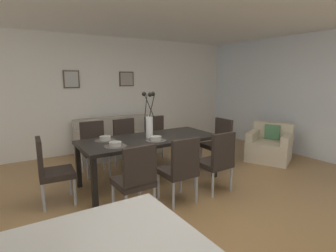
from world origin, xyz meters
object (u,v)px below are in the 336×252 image
(dining_table, at_px, (150,142))
(dining_chair_head_east, at_px, (219,140))
(bowl_far_left, at_px, (156,138))
(dining_chair_near_right, at_px, (94,145))
(dining_chair_near_left, at_px, (136,177))
(centerpiece_vase, at_px, (149,121))
(sofa, at_px, (118,141))
(dining_chair_far_right, at_px, (127,141))
(framed_picture_left, at_px, (71,79))
(bowl_near_right, at_px, (105,138))
(dining_chair_mid_left, at_px, (217,159))
(armchair, at_px, (270,146))
(framed_picture_center, at_px, (127,79))
(dining_chair_far_left, at_px, (181,167))
(dining_chair_mid_right, at_px, (157,137))
(bowl_near_left, at_px, (115,144))
(dining_chair_head_west, at_px, (50,168))

(dining_table, bearing_deg, dining_chair_head_east, -0.99)
(bowl_far_left, bearing_deg, dining_chair_near_right, 119.67)
(dining_chair_near_left, bearing_deg, bowl_far_left, 45.35)
(centerpiece_vase, height_order, sofa, centerpiece_vase)
(dining_table, bearing_deg, dining_chair_far_right, 91.35)
(dining_table, distance_m, sofa, 1.87)
(dining_chair_far_right, xyz_separation_m, sofa, (0.20, 0.96, -0.23))
(centerpiece_vase, xyz_separation_m, framed_picture_left, (-0.64, 2.30, 0.63))
(bowl_near_right, bearing_deg, framed_picture_left, 89.33)
(dining_chair_mid_left, xyz_separation_m, bowl_far_left, (-0.66, 0.67, 0.27))
(armchair, distance_m, framed_picture_center, 3.56)
(dining_table, height_order, bowl_near_right, bowl_near_right)
(bowl_near_right, bearing_deg, armchair, -8.34)
(dining_chair_far_left, height_order, dining_chair_head_east, same)
(dining_chair_near_right, distance_m, dining_chair_mid_right, 1.26)
(bowl_near_left, distance_m, framed_picture_left, 2.66)
(framed_picture_left, bearing_deg, dining_chair_mid_left, -67.86)
(dining_chair_far_left, distance_m, armchair, 2.75)
(dining_chair_near_right, distance_m, dining_chair_far_left, 1.89)
(dining_chair_mid_right, xyz_separation_m, dining_chair_head_east, (0.85, -0.88, 0.00))
(armchair, bearing_deg, framed_picture_center, 128.28)
(dining_chair_mid_left, bearing_deg, dining_chair_head_west, 157.47)
(dining_table, relative_size, dining_chair_far_right, 2.39)
(dining_chair_near_right, xyz_separation_m, framed_picture_center, (1.27, 1.40, 1.14))
(dining_chair_near_left, bearing_deg, bowl_near_right, 89.36)
(bowl_far_left, distance_m, armchair, 2.72)
(dining_chair_mid_left, bearing_deg, framed_picture_left, 112.14)
(dining_table, xyz_separation_m, dining_chair_near_left, (-0.67, -0.89, -0.16))
(dining_chair_head_west, height_order, framed_picture_left, framed_picture_left)
(sofa, xyz_separation_m, framed_picture_center, (0.46, 0.48, 1.37))
(dining_chair_mid_left, bearing_deg, bowl_near_right, 140.39)
(dining_chair_head_east, distance_m, sofa, 2.27)
(dining_table, distance_m, framed_picture_center, 2.58)
(framed_picture_left, bearing_deg, dining_table, -74.57)
(dining_table, bearing_deg, bowl_near_left, -162.26)
(dining_chair_near_right, distance_m, bowl_near_left, 1.14)
(dining_chair_far_left, height_order, framed_picture_left, framed_picture_left)
(armchair, bearing_deg, dining_table, 174.07)
(bowl_near_right, height_order, framed_picture_left, framed_picture_left)
(dining_table, xyz_separation_m, dining_chair_far_left, (-0.01, -0.88, -0.16))
(dining_chair_mid_left, height_order, bowl_near_right, dining_chair_mid_left)
(dining_chair_head_east, height_order, bowl_near_right, dining_chair_head_east)
(bowl_far_left, bearing_deg, dining_chair_far_right, 91.08)
(dining_table, relative_size, bowl_far_left, 12.94)
(bowl_near_left, bearing_deg, dining_table, 17.74)
(dining_chair_far_right, distance_m, dining_chair_head_east, 1.75)
(framed_picture_center, bearing_deg, armchair, -51.72)
(dining_chair_near_left, distance_m, bowl_near_left, 0.73)
(centerpiece_vase, height_order, framed_picture_center, framed_picture_center)
(dining_chair_head_east, distance_m, bowl_far_left, 1.52)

